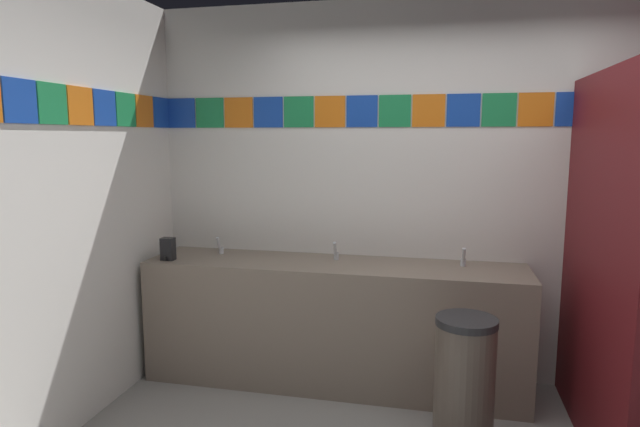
# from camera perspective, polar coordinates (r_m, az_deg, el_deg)

# --- Properties ---
(wall_back) EXTENTS (4.18, 0.09, 2.68)m
(wall_back) POSITION_cam_1_polar(r_m,az_deg,el_deg) (3.90, 12.96, 2.24)
(wall_back) COLOR white
(wall_back) RESTS_ON ground_plane
(wall_side) EXTENTS (0.09, 3.02, 2.68)m
(wall_side) POSITION_cam_1_polar(r_m,az_deg,el_deg) (3.17, -29.16, 0.06)
(wall_side) COLOR white
(wall_side) RESTS_ON ground_plane
(vanity_counter) EXTENTS (2.62, 0.57, 0.87)m
(vanity_counter) POSITION_cam_1_polar(r_m,az_deg,el_deg) (3.85, 1.39, -11.40)
(vanity_counter) COLOR gray
(vanity_counter) RESTS_ON ground_plane
(faucet_left) EXTENTS (0.04, 0.10, 0.14)m
(faucet_left) POSITION_cam_1_polar(r_m,az_deg,el_deg) (4.05, -10.55, -3.55)
(faucet_left) COLOR silver
(faucet_left) RESTS_ON vanity_counter
(faucet_center) EXTENTS (0.04, 0.10, 0.14)m
(faucet_center) POSITION_cam_1_polar(r_m,az_deg,el_deg) (3.80, 1.68, -4.20)
(faucet_center) COLOR silver
(faucet_center) RESTS_ON vanity_counter
(faucet_right) EXTENTS (0.04, 0.10, 0.14)m
(faucet_right) POSITION_cam_1_polar(r_m,az_deg,el_deg) (3.74, 15.00, -4.70)
(faucet_right) COLOR silver
(faucet_right) RESTS_ON vanity_counter
(soap_dispenser) EXTENTS (0.09, 0.09, 0.16)m
(soap_dispenser) POSITION_cam_1_polar(r_m,az_deg,el_deg) (3.95, -15.85, -3.65)
(soap_dispenser) COLOR black
(soap_dispenser) RESTS_ON vanity_counter
(trash_bin) EXTENTS (0.33, 0.33, 0.77)m
(trash_bin) POSITION_cam_1_polar(r_m,az_deg,el_deg) (3.17, 15.07, -17.28)
(trash_bin) COLOR brown
(trash_bin) RESTS_ON ground_plane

